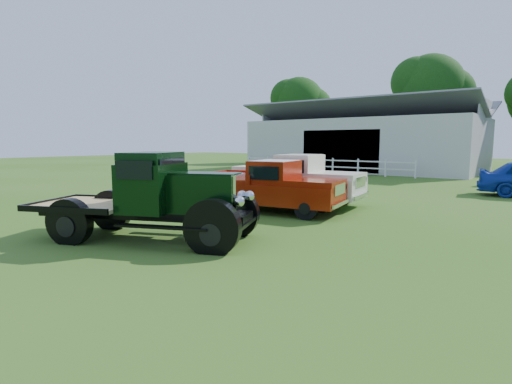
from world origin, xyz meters
The scene contains 8 objects.
ground centered at (0.00, 0.00, 0.00)m, with size 120.00×120.00×0.00m, color #2E5D13.
shed_left centered at (-7.00, 26.00, 2.80)m, with size 18.80×10.20×5.60m, color #B3B3B2, non-canonical shape.
fence_rail centered at (-8.00, 20.00, 0.60)m, with size 14.20×0.16×1.20m, color white, non-canonical shape.
tree_a centered at (-18.00, 33.00, 5.25)m, with size 6.30×6.30×10.50m, color black, non-canonical shape.
tree_b centered at (-4.00, 34.00, 5.75)m, with size 6.90×6.90×11.50m, color black, non-canonical shape.
vintage_flatbed centered at (-1.28, -1.14, 1.07)m, with size 5.39×2.13×2.13m, color black, non-canonical shape.
red_pickup centered at (-1.14, 3.83, 0.89)m, with size 4.89×1.88×1.78m, color maroon, non-canonical shape.
white_pickup centered at (-1.38, 5.84, 0.93)m, with size 5.08×1.97×1.87m, color beige, non-canonical shape.
Camera 1 is at (6.63, -7.17, 2.37)m, focal length 28.00 mm.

